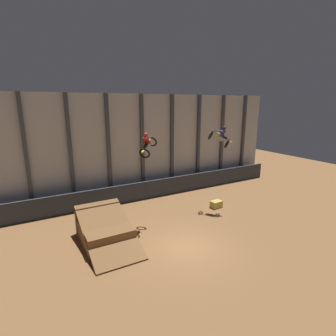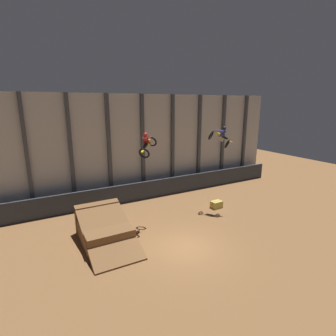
# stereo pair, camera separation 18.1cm
# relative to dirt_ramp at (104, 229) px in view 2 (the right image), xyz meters

# --- Properties ---
(ground_plane) EXTENTS (60.00, 60.00, 0.00)m
(ground_plane) POSITION_rel_dirt_ramp_xyz_m (3.92, -3.35, -0.68)
(ground_plane) COLOR brown
(arena_back_wall) EXTENTS (32.00, 0.40, 9.07)m
(arena_back_wall) POSITION_rel_dirt_ramp_xyz_m (3.92, 6.39, 3.85)
(arena_back_wall) COLOR silver
(arena_back_wall) RESTS_ON ground_plane
(lower_barrier) EXTENTS (31.36, 0.20, 1.61)m
(lower_barrier) POSITION_rel_dirt_ramp_xyz_m (3.92, 5.22, 0.12)
(lower_barrier) COLOR #2D333D
(lower_barrier) RESTS_ON ground_plane
(dirt_ramp) EXTENTS (2.86, 5.05, 2.04)m
(dirt_ramp) POSITION_rel_dirt_ramp_xyz_m (0.00, 0.00, 0.00)
(dirt_ramp) COLOR brown
(dirt_ramp) RESTS_ON ground_plane
(rider_bike_left_air) EXTENTS (1.72, 1.68, 1.68)m
(rider_bike_left_air) POSITION_rel_dirt_ramp_xyz_m (3.22, 0.32, 5.02)
(rider_bike_left_air) COLOR black
(rider_bike_right_air) EXTENTS (1.57, 1.79, 1.68)m
(rider_bike_right_air) POSITION_rel_dirt_ramp_xyz_m (9.25, 0.32, 5.14)
(rider_bike_right_air) COLOR black
(hay_bale_trackside) EXTENTS (0.93, 0.65, 0.57)m
(hay_bale_trackside) POSITION_rel_dirt_ramp_xyz_m (9.39, 0.58, -0.40)
(hay_bale_trackside) COLOR #CCB751
(hay_bale_trackside) RESTS_ON ground_plane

